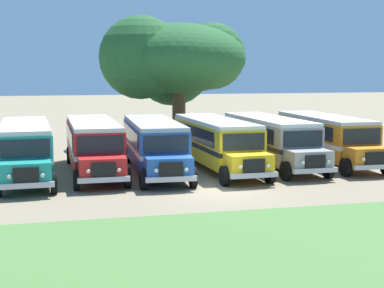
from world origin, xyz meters
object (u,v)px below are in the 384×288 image
object	(u,v)px
parked_bus_slot_4	(270,139)
broad_shade_tree	(175,60)
parked_bus_slot_0	(25,147)
parked_bus_slot_2	(154,143)
parked_bus_slot_1	(93,144)
parked_bus_slot_5	(326,136)
parked_bus_slot_3	(217,141)

from	to	relation	value
parked_bus_slot_4	broad_shade_tree	bearing A→B (deg)	-168.17
parked_bus_slot_0	parked_bus_slot_2	xyz separation A→B (m)	(6.88, -0.07, 0.00)
parked_bus_slot_1	parked_bus_slot_2	xyz separation A→B (m)	(3.29, -0.63, 0.00)
parked_bus_slot_0	parked_bus_slot_4	bearing A→B (deg)	89.90
parked_bus_slot_4	parked_bus_slot_5	size ratio (longest dim) A/B	1.00
parked_bus_slot_1	parked_bus_slot_3	world-z (taller)	same
parked_bus_slot_5	parked_bus_slot_1	bearing A→B (deg)	-88.25
parked_bus_slot_1	parked_bus_slot_5	distance (m)	14.14
parked_bus_slot_2	parked_bus_slot_5	bearing A→B (deg)	96.66
parked_bus_slot_1	parked_bus_slot_5	xyz separation A→B (m)	(14.14, 0.16, 0.00)
broad_shade_tree	parked_bus_slot_3	bearing A→B (deg)	-92.00
parked_bus_slot_0	parked_bus_slot_1	distance (m)	3.64
parked_bus_slot_0	parked_bus_slot_1	size ratio (longest dim) A/B	1.00
parked_bus_slot_0	broad_shade_tree	size ratio (longest dim) A/B	0.91
parked_bus_slot_1	parked_bus_slot_5	world-z (taller)	same
parked_bus_slot_0	parked_bus_slot_1	world-z (taller)	same
parked_bus_slot_3	parked_bus_slot_4	xyz separation A→B (m)	(3.45, 0.51, 0.00)
parked_bus_slot_1	parked_bus_slot_5	bearing A→B (deg)	90.56
parked_bus_slot_0	broad_shade_tree	world-z (taller)	broad_shade_tree
parked_bus_slot_2	parked_bus_slot_3	xyz separation A→B (m)	(3.64, 0.01, 0.00)
parked_bus_slot_2	broad_shade_tree	distance (m)	14.76
parked_bus_slot_0	parked_bus_slot_4	world-z (taller)	same
parked_bus_slot_5	broad_shade_tree	size ratio (longest dim) A/B	0.90
parked_bus_slot_2	broad_shade_tree	world-z (taller)	broad_shade_tree
parked_bus_slot_3	parked_bus_slot_0	bearing A→B (deg)	-91.89
parked_bus_slot_3	broad_shade_tree	bearing A→B (deg)	176.46
parked_bus_slot_0	parked_bus_slot_2	world-z (taller)	same
parked_bus_slot_3	broad_shade_tree	world-z (taller)	broad_shade_tree
parked_bus_slot_1	broad_shade_tree	distance (m)	15.47
parked_bus_slot_5	broad_shade_tree	world-z (taller)	broad_shade_tree
parked_bus_slot_0	parked_bus_slot_3	world-z (taller)	same
parked_bus_slot_3	parked_bus_slot_2	bearing A→B (deg)	-91.40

